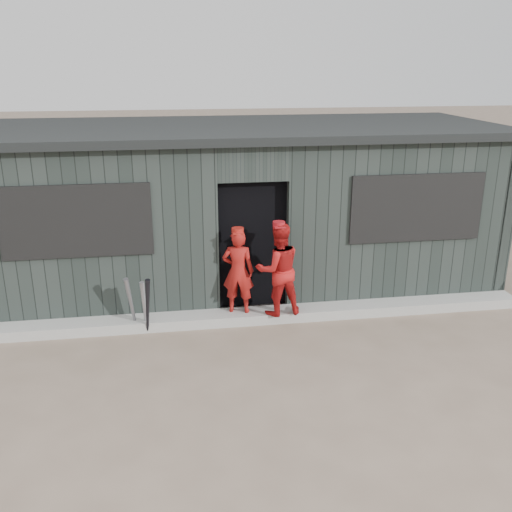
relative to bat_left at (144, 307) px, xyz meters
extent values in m
plane|color=#715E4E|center=(1.57, -1.69, -0.38)|extent=(80.00, 80.00, 0.00)
cube|color=#9C9C97|center=(1.57, 0.13, -0.31)|extent=(8.00, 0.36, 0.15)
cone|color=#9C9BA4|center=(0.00, 0.00, 0.00)|extent=(0.10, 0.19, 0.77)
cone|color=slate|center=(-0.17, 0.02, 0.04)|extent=(0.17, 0.29, 0.84)
cone|color=black|center=(0.05, -0.12, 0.05)|extent=(0.14, 0.26, 0.86)
imported|color=#9E1713|center=(1.32, 0.17, 0.38)|extent=(0.50, 0.39, 1.23)
imported|color=#B11615|center=(1.87, 0.02, 0.43)|extent=(0.71, 0.58, 1.33)
imported|color=silver|center=(1.76, 0.68, 0.17)|extent=(0.62, 0.50, 1.12)
cube|color=black|center=(1.57, 1.81, 0.82)|extent=(7.60, 2.70, 2.20)
cube|color=#29302D|center=(-0.68, 0.41, 0.87)|extent=(3.50, 0.20, 2.50)
cube|color=#29312E|center=(3.82, 0.41, 0.87)|extent=(3.50, 0.20, 2.50)
cube|color=#2A322E|center=(1.57, 0.41, 1.87)|extent=(1.00, 0.20, 0.50)
cube|color=#2C3432|center=(5.47, 1.81, 0.87)|extent=(0.20, 3.00, 2.50)
cube|color=#242B28|center=(1.57, 3.21, 0.87)|extent=(8.00, 0.20, 2.50)
cube|color=black|center=(1.57, 1.81, 2.18)|extent=(8.30, 3.30, 0.12)
cube|color=black|center=(-0.83, 0.29, 1.17)|extent=(2.00, 0.04, 1.00)
cube|color=black|center=(3.97, 0.29, 1.17)|extent=(2.00, 0.04, 1.00)
cube|color=black|center=(1.45, 0.71, 0.97)|extent=(0.21, 0.21, 0.98)
cube|color=black|center=(1.68, 0.95, 0.92)|extent=(0.25, 0.22, 0.88)
camera|label=1|loc=(0.42, -7.32, 3.20)|focal=40.00mm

